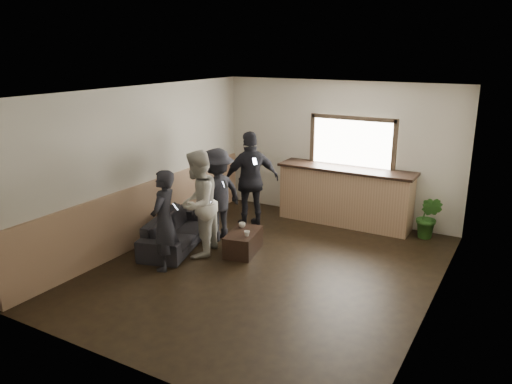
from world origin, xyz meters
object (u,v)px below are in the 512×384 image
Objects in this scene: coffee_table at (243,242)px; cup_a at (242,225)px; sofa at (177,230)px; person_a at (164,220)px; bar_counter at (345,192)px; cup_b at (247,233)px; person_b at (198,204)px; potted_plant at (429,217)px; person_c at (217,195)px; person_d at (251,180)px.

coffee_table is 0.32m from cup_a.
person_a is at bearing -168.97° from sofa.
bar_counter is 28.00× the size of cup_b.
bar_counter is at bearing 70.96° from cup_b.
cup_b is 0.05× the size of person_b.
cup_b is (-0.84, -2.43, -0.22)m from bar_counter.
bar_counter is 2.41m from cup_a.
bar_counter is at bearing -56.52° from sofa.
cup_a is (-1.12, -2.12, -0.22)m from bar_counter.
person_c is at bearing -149.99° from potted_plant.
person_c is (-1.73, -1.99, 0.21)m from bar_counter.
sofa is 0.99× the size of person_d.
bar_counter is at bearing 62.09° from cup_a.
sofa is at bearing -165.68° from coffee_table.
person_b is at bearing 37.61° from person_d.
potted_plant reaches higher than cup_a.
coffee_table is 1.05m from person_b.
coffee_table is 1.52m from person_a.
coffee_table is 3.46m from potted_plant.
sofa is 4.59m from potted_plant.
person_a reaches higher than cup_a.
person_c reaches higher than potted_plant.
person_d is (0.23, 0.84, 0.10)m from person_c.
coffee_table is 1.04m from person_c.
bar_counter is 1.59× the size of person_c.
bar_counter is at bearing 66.70° from coffee_table.
potted_plant is 3.91m from person_c.
person_d reaches higher than person_a.
person_c is at bearing -131.03° from bar_counter.
potted_plant reaches higher than sofa.
sofa is at bearing 16.36° from person_d.
potted_plant is 0.48× the size of person_c.
potted_plant is 4.81m from person_a.
potted_plant is 0.51× the size of person_a.
person_b reaches higher than person_c.
person_d is at bearing 114.07° from coffee_table.
potted_plant is at bearing 40.64° from coffee_table.
person_c is at bearing 157.44° from coffee_table.
person_b is at bearing -158.05° from cup_b.
person_d is (0.10, 1.59, 0.05)m from person_b.
bar_counter is 2.54m from coffee_table.
person_d is (-0.38, 0.97, 0.53)m from cup_a.
person_a is (-0.61, -1.35, 0.39)m from cup_a.
person_a is at bearing -130.80° from cup_b.
person_b is (-0.48, -0.62, 0.49)m from cup_a.
person_b is (0.12, 0.72, 0.10)m from person_a.
person_d reaches higher than person_c.
person_d reaches higher than coffee_table.
potted_plant is 0.45× the size of person_b.
potted_plant is at bearing -72.72° from sofa.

